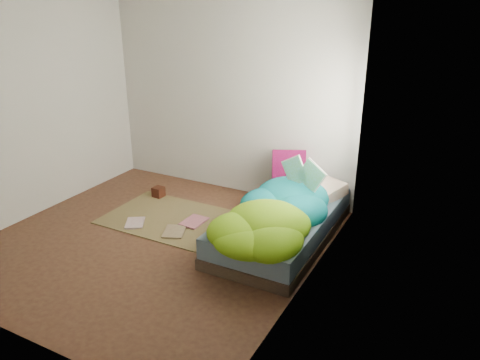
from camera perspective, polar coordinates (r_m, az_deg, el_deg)
name	(u,v)px	position (r m, az deg, el deg)	size (l,w,h in m)	color
ground	(154,241)	(5.32, -10.40, -7.37)	(3.50, 3.50, 0.00)	#422419
room_walls	(145,96)	(4.76, -11.54, 10.05)	(3.54, 3.54, 2.62)	silver
bed	(282,225)	(5.23, 5.10, -5.48)	(1.00, 2.00, 0.34)	#33251C
duvet	(274,204)	(4.90, 4.22, -2.96)	(0.96, 1.84, 0.34)	#086E7C
rug	(172,219)	(5.78, -8.27, -4.68)	(1.60, 1.10, 0.01)	brown
pillow_floral	(318,187)	(5.67, 9.54, -0.85)	(0.61, 0.38, 0.14)	white
pillow_magenta	(289,166)	(5.89, 5.97, 1.67)	(0.41, 0.13, 0.41)	#4D0527
open_book	(303,165)	(5.14, 7.69, 1.85)	(0.47, 0.10, 0.28)	#368A2D
wooden_box	(158,192)	(6.39, -9.91, -1.43)	(0.13, 0.13, 0.13)	#3D110E
floor_book_a	(126,223)	(5.73, -13.73, -5.15)	(0.21, 0.29, 0.02)	silver
floor_book_b	(185,220)	(5.69, -6.67, -4.83)	(0.24, 0.33, 0.03)	#C06F75
floor_book_c	(164,231)	(5.46, -9.22, -6.20)	(0.23, 0.32, 0.02)	#9D8C67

